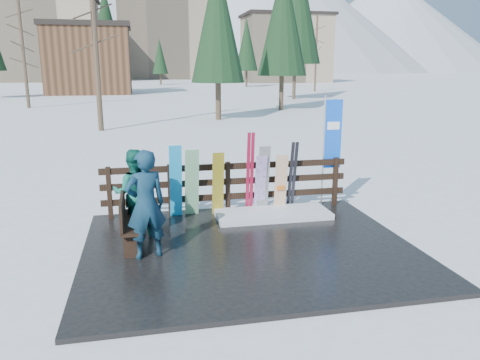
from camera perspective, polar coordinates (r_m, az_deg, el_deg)
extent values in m
plane|color=white|center=(8.76, 1.14, -8.54)|extent=(700.00, 700.00, 0.00)
cube|color=black|center=(8.75, 1.15, -8.29)|extent=(6.00, 5.00, 0.08)
cube|color=black|center=(10.48, -15.63, -1.55)|extent=(0.10, 0.10, 1.15)
cube|color=black|center=(10.46, -8.52, -1.21)|extent=(0.10, 0.10, 1.15)
cube|color=black|center=(10.61, -1.50, -0.85)|extent=(0.10, 0.10, 1.15)
cube|color=black|center=(10.91, 5.24, -0.50)|extent=(0.10, 0.10, 1.15)
cube|color=black|center=(11.35, 11.53, -0.17)|extent=(0.10, 0.10, 1.15)
cube|color=black|center=(10.67, -1.49, -2.02)|extent=(5.60, 0.05, 0.14)
cube|color=black|center=(10.58, -1.50, -0.20)|extent=(5.60, 0.05, 0.14)
cube|color=black|center=(10.50, -1.51, 1.66)|extent=(5.60, 0.05, 0.14)
cube|color=white|center=(10.39, 4.02, -4.16)|extent=(2.50, 1.00, 0.12)
cube|color=black|center=(8.87, -12.89, -4.97)|extent=(0.40, 1.50, 0.06)
cube|color=black|center=(8.38, -12.86, -7.72)|extent=(0.34, 0.06, 0.45)
cube|color=black|center=(9.51, -12.77, -5.13)|extent=(0.34, 0.06, 0.45)
cube|color=black|center=(8.79, -14.16, -3.36)|extent=(0.05, 1.50, 0.50)
cube|color=#17A6F2|center=(10.20, -7.84, -0.17)|extent=(0.27, 0.38, 1.63)
cube|color=silver|center=(10.24, -5.88, -0.34)|extent=(0.30, 0.43, 1.54)
cube|color=yellow|center=(10.32, -2.69, -0.46)|extent=(0.25, 0.25, 1.43)
cube|color=white|center=(10.52, 2.50, -0.47)|extent=(0.25, 0.29, 1.33)
cube|color=black|center=(10.52, 2.86, 0.09)|extent=(0.26, 0.27, 1.54)
cube|color=white|center=(10.65, 5.00, -0.37)|extent=(0.28, 0.20, 1.32)
cube|color=maroon|center=(10.47, 0.98, 0.90)|extent=(0.07, 0.24, 1.84)
cube|color=maroon|center=(10.49, 1.46, 0.92)|extent=(0.07, 0.24, 1.84)
cube|color=black|center=(10.76, 6.18, 0.52)|extent=(0.08, 0.32, 1.60)
cube|color=black|center=(10.78, 6.64, 0.54)|extent=(0.08, 0.32, 1.60)
cylinder|color=silver|center=(11.13, 10.12, 3.44)|extent=(0.04, 0.04, 2.60)
cube|color=blue|center=(11.15, 11.26, 5.50)|extent=(0.42, 0.02, 1.60)
imported|color=#144354|center=(8.12, -11.42, -2.94)|extent=(0.79, 0.63, 1.90)
imported|color=#105C4C|center=(9.28, -12.76, -1.52)|extent=(0.87, 0.70, 1.71)
cube|color=tan|center=(119.76, -22.32, 15.35)|extent=(22.00, 14.00, 18.00)
cube|color=gray|center=(138.34, -8.92, 16.64)|extent=(26.00, 16.00, 22.00)
cube|color=tan|center=(107.78, 5.58, 15.51)|extent=(18.00, 12.00, 14.00)
cube|color=black|center=(108.28, 5.68, 19.37)|extent=(18.90, 12.60, 0.60)
cube|color=brown|center=(63.21, -17.92, 13.60)|extent=(10.00, 8.00, 8.00)
cube|color=black|center=(63.41, -18.22, 17.48)|extent=(10.50, 8.40, 0.60)
cylinder|color=#382B1E|center=(26.10, -17.41, 18.07)|extent=(0.28, 0.28, 11.21)
cone|color=black|center=(30.33, -2.74, 16.24)|extent=(3.39, 3.39, 9.42)
cone|color=black|center=(37.56, 5.19, 16.63)|extent=(3.83, 3.83, 10.64)
cylinder|color=#382B1E|center=(42.92, -24.93, 14.05)|extent=(0.28, 0.28, 9.09)
cone|color=black|center=(50.61, 6.80, 18.01)|extent=(5.23, 5.23, 14.54)
cylinder|color=#382B1E|center=(67.29, 9.26, 14.94)|extent=(0.28, 0.28, 10.14)
cone|color=black|center=(68.11, -15.92, 15.82)|extent=(4.70, 4.70, 13.06)
cone|color=black|center=(81.90, 0.80, 15.05)|extent=(3.87, 3.87, 10.76)
cone|color=black|center=(92.99, -9.73, 13.90)|extent=(2.94, 2.94, 8.17)
cone|color=white|center=(332.93, 4.56, 19.89)|extent=(200.00, 200.00, 80.00)
cone|color=white|center=(385.03, 17.27, 17.74)|extent=(180.00, 180.00, 70.00)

